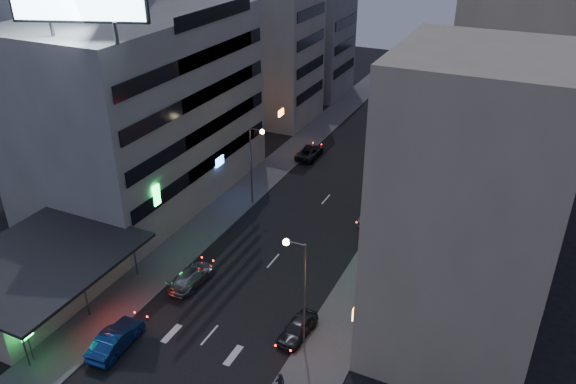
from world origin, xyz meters
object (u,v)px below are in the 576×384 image
Objects in this scene: road_car_blue at (116,339)px; person at (280,384)px; parked_car_right_near at (298,328)px; road_car_silver at (192,276)px; parked_car_left at (310,152)px; parked_car_right_far at (396,177)px; parked_car_right_mid at (370,213)px.

person is (11.79, 1.05, 0.17)m from road_car_blue.
parked_car_right_near is 12.33m from road_car_blue.
parked_car_left is at bearing -85.54° from road_car_silver.
parked_car_right_far is 34.12m from road_car_blue.
parked_car_right_far is at bearing -110.04° from road_car_silver.
parked_car_right_mid is 0.90× the size of road_car_blue.
road_car_silver is at bearing -127.05° from parked_car_right_mid.
road_car_silver is (-9.80, -24.28, 0.02)m from parked_car_right_far.
person is at bearing -179.52° from road_car_blue.
road_car_blue is 8.25m from road_car_silver.
parked_car_right_mid is at bearing -85.31° from parked_car_right_far.
parked_car_right_near is 5.39m from person.
parked_car_right_mid is at bearing -117.99° from road_car_blue.
parked_car_left is at bearing 174.49° from parked_car_right_far.
parked_car_right_near is 26.21m from parked_car_right_far.
parked_car_right_mid is 15.35m from parked_car_left.
parked_car_left is 35.76m from person.
parked_car_right_mid reaches higher than parked_car_right_far.
parked_car_right_mid is at bearing -124.61° from person.
road_car_silver is 13.34m from person.
parked_car_right_mid is at bearing 132.98° from parked_car_left.
parked_car_left is at bearing 130.12° from parked_car_right_mid.
parked_car_right_mid reaches higher than road_car_silver.
road_car_silver is 2.85× the size of person.
parked_car_right_near is 0.85× the size of road_car_blue.
parked_car_right_mid reaches higher than parked_car_right_near.
person reaches higher than road_car_silver.
road_car_blue reaches higher than road_car_silver.
road_car_silver is at bearing -106.75° from parked_car_right_far.
parked_car_right_near is 0.83× the size of parked_car_left.
parked_car_right_far is 31.49m from person.
road_car_silver reaches higher than parked_car_right_far.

